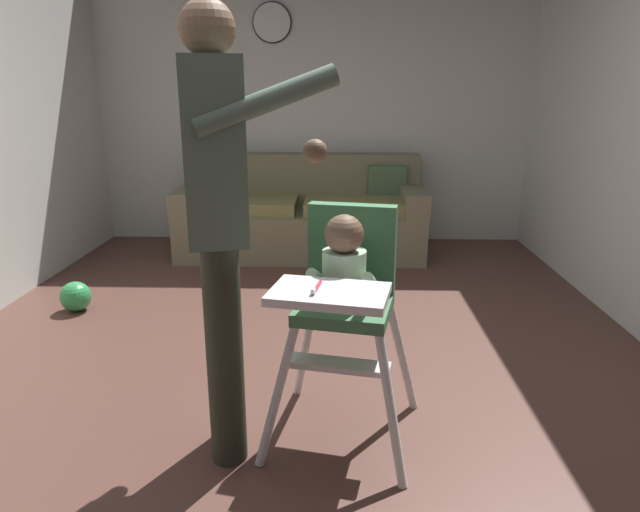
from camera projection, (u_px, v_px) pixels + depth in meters
ground at (287, 402)px, 2.72m from camera, size 5.63×7.57×0.10m
wall_far at (313, 97)px, 5.21m from camera, size 4.83×0.06×2.71m
couch at (303, 216)px, 5.01m from camera, size 2.14×0.86×0.86m
high_chair at (345, 284)px, 2.20m from camera, size 0.71×0.81×0.97m
adult_standing at (219, 218)px, 2.02m from camera, size 0.59×0.50×1.70m
toy_ball at (76, 296)px, 3.70m from camera, size 0.20×0.20×0.20m
wall_clock at (272, 23)px, 5.00m from camera, size 0.36×0.04×0.36m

